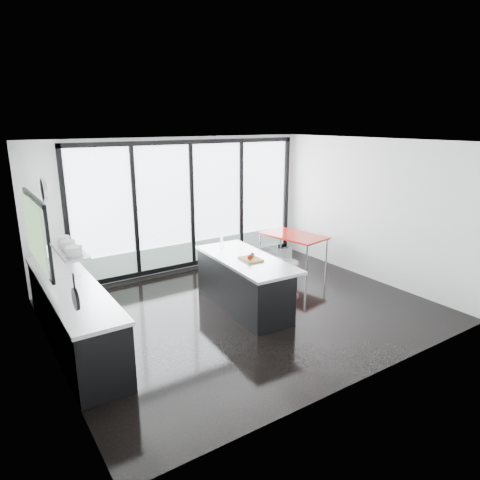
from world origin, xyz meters
TOP-DOWN VIEW (x-y plane):
  - floor at (0.00, 0.00)m, footprint 6.00×5.00m
  - ceiling at (0.00, 0.00)m, footprint 6.00×5.00m
  - wall_back at (0.27, 2.47)m, footprint 6.00×0.09m
  - wall_front at (0.00, -2.50)m, footprint 6.00×0.00m
  - wall_left at (-2.97, 0.27)m, footprint 0.26×5.00m
  - wall_right at (3.00, 0.00)m, footprint 0.00×5.00m
  - counter_cabinets at (-2.67, 0.40)m, footprint 0.69×3.24m
  - island at (0.05, 0.14)m, footprint 1.03×2.20m
  - bar_stool_near at (0.99, 0.07)m, footprint 0.46×0.46m
  - bar_stool_far at (0.73, 0.26)m, footprint 0.60×0.60m
  - red_table at (2.11, 1.25)m, footprint 1.04×1.51m

SIDE VIEW (x-z plane):
  - floor at x=0.00m, z-range 0.00..0.00m
  - bar_stool_near at x=0.99m, z-range 0.00..0.67m
  - bar_stool_far at x=0.73m, z-range 0.00..0.73m
  - red_table at x=2.11m, z-range 0.00..0.74m
  - island at x=0.05m, z-range -0.12..1.02m
  - counter_cabinets at x=-2.67m, z-range -0.22..1.14m
  - wall_back at x=0.27m, z-range -0.13..2.67m
  - wall_front at x=0.00m, z-range 0.00..2.80m
  - wall_right at x=3.00m, z-range 0.00..2.80m
  - wall_left at x=-2.97m, z-range 0.16..2.96m
  - ceiling at x=0.00m, z-range 2.80..2.80m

